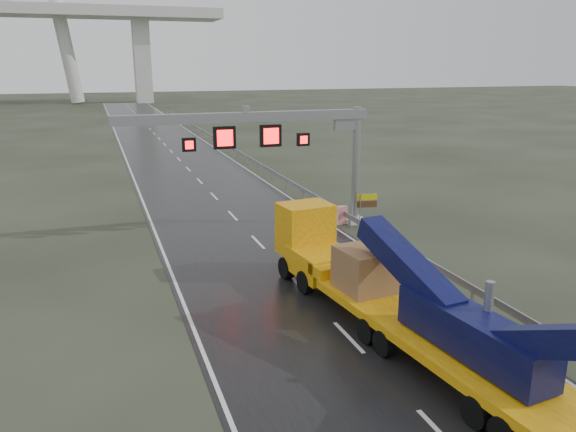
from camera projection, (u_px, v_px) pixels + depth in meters
name	position (u px, v px, depth m)	size (l,w,h in m)	color
ground	(405.00, 397.00, 16.86)	(400.00, 400.00, 0.00)	#272B1E
road	(188.00, 169.00, 53.36)	(11.00, 200.00, 0.02)	black
guardrail	(282.00, 177.00, 45.97)	(0.20, 140.00, 1.40)	gray
sign_gantry	(282.00, 137.00, 32.47)	(14.90, 1.20, 7.42)	silver
heavy_haul_truck	(383.00, 288.00, 20.94)	(4.54, 17.79, 4.14)	yellow
exit_sign_pair	(367.00, 204.00, 33.97)	(1.25, 0.25, 2.15)	gray
striped_barrier	(342.00, 215.00, 34.99)	(0.67, 0.36, 1.14)	red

